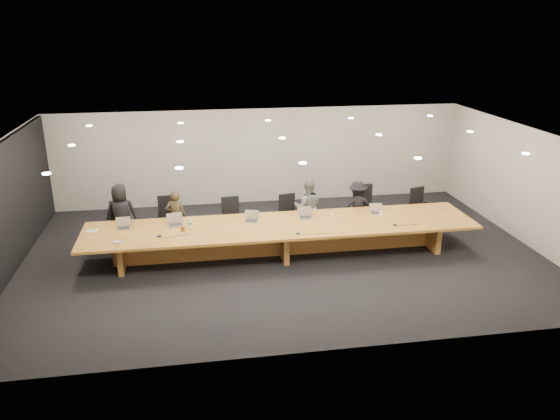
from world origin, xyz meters
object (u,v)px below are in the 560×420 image
Objects in this scene: chair_mid_right at (290,214)px; person_d at (357,206)px; person_c at (308,207)px; mic_center at (298,233)px; chair_far_left at (119,225)px; laptop_d at (306,213)px; av_box at (118,242)px; person_b at (176,217)px; chair_far_right at (421,207)px; paper_cup_near at (332,216)px; laptop_c at (251,216)px; amber_mug at (183,229)px; chair_left at (168,219)px; mic_right at (395,225)px; laptop_a at (123,224)px; laptop_e at (377,209)px; chair_mid_left at (232,218)px; person_a at (121,215)px; paper_cup_far at (381,214)px; water_bottle at (190,223)px; chair_right at (364,208)px; conference_table at (282,234)px; mic_left at (159,236)px; laptop_b at (176,220)px.

chair_mid_right is 0.77× the size of person_d.
mic_center is (-0.61, -1.80, 0.03)m from person_c.
chair_far_left is at bearing 170.07° from chair_mid_right.
av_box is (-4.24, -0.84, -0.12)m from laptop_d.
chair_far_right is at bearing -168.55° from person_b.
chair_far_right is 12.40× the size of paper_cup_near.
laptop_c is 2.95× the size of amber_mug.
person_d is (4.81, -0.13, 0.11)m from chair_left.
person_b is 5.24m from mic_right.
laptop_e is (5.97, 0.04, -0.01)m from laptop_a.
person_d is at bearing 163.91° from chair_far_right.
person_c reaches higher than mic_right.
person_b is at bearing 175.17° from chair_mid_left.
person_a reaches higher than mic_center.
paper_cup_far is at bearing 30.07° from av_box.
paper_cup_near is at bearing -2.98° from laptop_a.
mic_right is (4.98, -1.61, 0.09)m from person_b.
chair_left is 5.22m from paper_cup_far.
laptop_d is 3.01× the size of amber_mug.
paper_cup_near is 0.73× the size of mic_center.
person_a is 1.77m from av_box.
laptop_d reaches higher than water_bottle.
chair_mid_right is 1.52m from laptop_c.
chair_right is at bearing -0.88° from chair_left.
chair_mid_right is 1.96m from chair_right.
person_a reaches higher than person_d.
conference_table is 1.46m from person_c.
mic_left is at bearing -51.78° from chair_far_left.
chair_left is 5.04× the size of water_bottle.
water_bottle is at bearing -9.64° from laptop_a.
laptop_e is (3.45, -0.83, 0.34)m from chair_mid_left.
chair_far_right is 0.71× the size of person_c.
person_a is 4.40m from mic_center.
laptop_a is at bearing 166.72° from laptop_b.
person_d reaches higher than chair_far_right.
chair_far_left is 1.65m from laptop_b.
paper_cup_near is (3.51, 0.31, -0.01)m from amber_mug.
laptop_b is at bearing -77.53° from chair_left.
amber_mug is (-1.19, -1.25, 0.28)m from chair_mid_left.
chair_mid_right is 1.04m from laptop_d.
chair_mid_left is 1.93m from person_c.
chair_far_right is 4.66× the size of water_bottle.
chair_far_left is 3.32× the size of laptop_d.
laptop_c is 1.62m from amber_mug.
chair_right is 0.90× the size of person_d.
paper_cup_far is (1.19, -0.05, 0.01)m from paper_cup_near.
chair_right reaches higher than mic_left.
laptop_b reaches higher than mic_center.
laptop_b is at bearing -172.89° from chair_mid_right.
paper_cup_near is 1.49m from mic_right.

